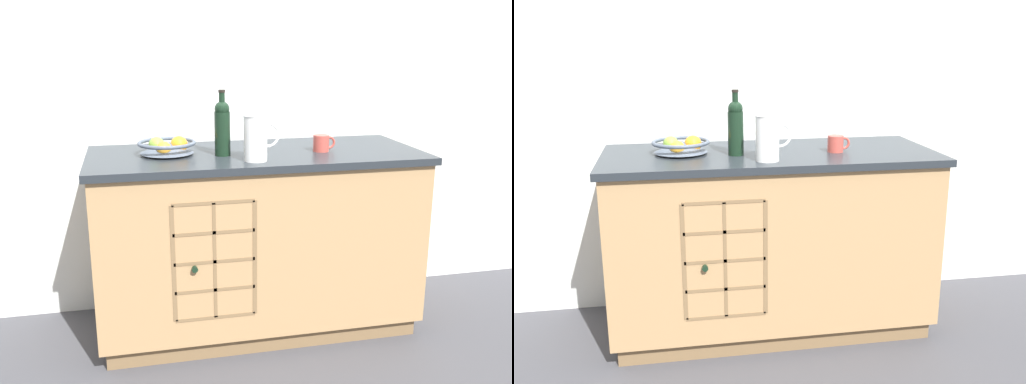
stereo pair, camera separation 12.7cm
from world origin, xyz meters
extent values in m
plane|color=#424247|center=(0.00, 0.00, 0.00)|extent=(14.00, 14.00, 0.00)
cube|color=silver|center=(0.00, 0.39, 1.27)|extent=(4.40, 0.06, 2.55)
cube|color=brown|center=(0.00, 0.00, 0.04)|extent=(1.54, 0.59, 0.09)
cube|color=tan|center=(0.00, 0.00, 0.50)|extent=(1.60, 0.65, 0.81)
cube|color=#23282D|center=(0.00, 0.00, 0.92)|extent=(1.64, 0.69, 0.03)
cube|color=brown|center=(-0.26, -0.22, 0.51)|extent=(0.37, 0.01, 0.55)
cube|color=brown|center=(-0.45, -0.28, 0.51)|extent=(0.02, 0.10, 0.55)
cube|color=brown|center=(-0.08, -0.28, 0.51)|extent=(0.02, 0.10, 0.55)
cube|color=brown|center=(-0.26, -0.28, 0.23)|extent=(0.37, 0.10, 0.02)
cube|color=brown|center=(-0.26, -0.28, 0.37)|extent=(0.37, 0.10, 0.02)
cube|color=brown|center=(-0.26, -0.28, 0.51)|extent=(0.37, 0.10, 0.02)
cube|color=brown|center=(-0.26, -0.28, 0.65)|extent=(0.37, 0.10, 0.02)
cube|color=brown|center=(-0.26, -0.28, 0.78)|extent=(0.37, 0.10, 0.02)
cube|color=brown|center=(-0.26, -0.28, 0.51)|extent=(0.02, 0.10, 0.55)
cylinder|color=black|center=(-0.36, -0.17, 0.48)|extent=(0.07, 0.19, 0.07)
cylinder|color=black|center=(-0.36, -0.30, 0.48)|extent=(0.03, 0.08, 0.03)
cylinder|color=#4C5666|center=(-0.44, 0.02, 0.94)|extent=(0.13, 0.13, 0.01)
cone|color=#4C5666|center=(-0.44, 0.02, 0.98)|extent=(0.26, 0.26, 0.06)
torus|color=#4C5666|center=(-0.44, 0.02, 1.00)|extent=(0.28, 0.28, 0.02)
sphere|color=#7FA838|center=(-0.48, 0.05, 0.99)|extent=(0.08, 0.08, 0.08)
sphere|color=gold|center=(-0.45, -0.04, 0.98)|extent=(0.07, 0.07, 0.07)
sphere|color=orange|center=(-0.38, 0.02, 0.99)|extent=(0.08, 0.08, 0.08)
cylinder|color=white|center=(-0.05, -0.21, 1.05)|extent=(0.11, 0.11, 0.21)
torus|color=white|center=(-0.05, -0.21, 1.15)|extent=(0.11, 0.11, 0.01)
torus|color=white|center=(0.01, -0.21, 1.06)|extent=(0.11, 0.01, 0.11)
cylinder|color=#B7473D|center=(0.32, -0.06, 0.98)|extent=(0.08, 0.08, 0.08)
torus|color=#B7473D|center=(0.36, -0.06, 0.98)|extent=(0.06, 0.01, 0.06)
cylinder|color=black|center=(-0.18, -0.05, 1.04)|extent=(0.08, 0.08, 0.21)
sphere|color=black|center=(-0.18, -0.05, 1.16)|extent=(0.07, 0.07, 0.07)
cylinder|color=black|center=(-0.18, -0.05, 1.19)|extent=(0.03, 0.03, 0.09)
cylinder|color=black|center=(-0.18, -0.05, 1.25)|extent=(0.03, 0.03, 0.01)
camera|label=1|loc=(-0.61, -2.71, 1.49)|focal=40.00mm
camera|label=2|loc=(-0.48, -2.74, 1.49)|focal=40.00mm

